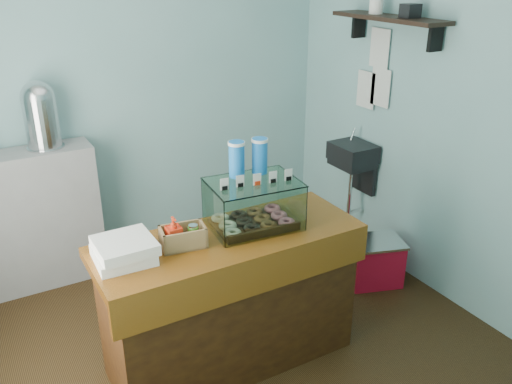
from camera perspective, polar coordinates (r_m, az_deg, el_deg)
ground at (r=3.87m, az=-4.34°, el=-14.93°), size 3.50×3.50×0.00m
room_shell at (r=3.13m, az=-4.92°, el=10.56°), size 3.54×3.04×2.82m
counter at (r=3.42m, az=-2.68°, el=-11.23°), size 1.60×0.60×0.90m
back_shelf at (r=4.50m, az=-22.52°, el=-2.75°), size 1.00×0.32×1.10m
display_case at (r=3.26m, az=-0.41°, el=-0.63°), size 0.57×0.44×0.51m
condiment_crate at (r=3.07m, az=-7.88°, el=-4.60°), size 0.27×0.19×0.19m
pastry_boxes at (r=3.00m, az=-13.72°, el=-5.97°), size 0.32×0.32×0.12m
coffee_urn at (r=4.27m, az=-21.76°, el=7.71°), size 0.27×0.27×0.50m
red_cooler at (r=4.43m, az=12.32°, el=-7.13°), size 0.50×0.44×0.37m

